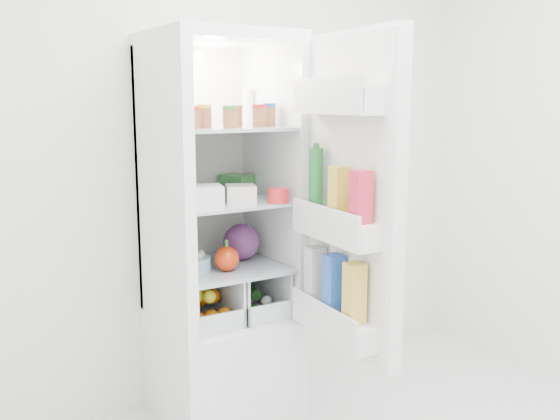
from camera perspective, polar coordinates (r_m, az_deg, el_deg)
room_walls at (r=1.98m, az=15.76°, el=12.17°), size 3.02×3.02×2.61m
refrigerator at (r=3.00m, az=-5.70°, el=-6.27°), size 0.60×0.60×1.80m
shelf_low at (r=2.93m, az=-5.19°, el=-5.16°), size 0.49×0.53×0.01m
shelf_mid at (r=2.86m, az=-5.29°, el=0.84°), size 0.49×0.53×0.02m
shelf_top at (r=2.83m, az=-5.40°, el=7.45°), size 0.49×0.53×0.02m
crisper_left at (r=2.92m, az=-7.33°, el=-7.93°), size 0.23×0.46×0.22m
crisper_right at (r=3.02m, az=-3.05°, el=-7.23°), size 0.23×0.46×0.22m
condiment_jars at (r=2.73m, az=-4.36°, el=8.43°), size 0.46×0.16×0.08m
squeeze_bottle at (r=3.05m, az=-2.97°, el=9.40°), size 0.05×0.05×0.17m
tub_white at (r=2.63m, az=-6.92°, el=1.20°), size 0.18×0.18×0.09m
tub_cream at (r=2.78m, az=-3.62°, el=1.52°), size 0.17×0.17×0.08m
tin_red at (r=2.75m, az=-0.15°, el=1.32°), size 0.10×0.10×0.06m
tub_green at (r=3.09m, az=-3.98°, el=2.47°), size 0.15×0.18×0.08m
red_cabbage at (r=2.99m, az=-3.55°, el=-2.93°), size 0.17×0.17×0.17m
bell_pepper at (r=2.81m, az=-4.89°, el=-4.47°), size 0.11×0.11×0.11m
mushroom_bowl at (r=2.81m, az=-7.84°, el=-4.97°), size 0.18×0.18×0.07m
citrus_pile at (r=2.91m, az=-7.15°, el=-8.52°), size 0.20×0.31×0.16m
veg_pile at (r=3.03m, az=-2.94°, el=-8.08°), size 0.16×0.30×0.10m
fridge_door at (r=2.52m, az=6.23°, el=0.54°), size 0.21×0.60×1.30m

